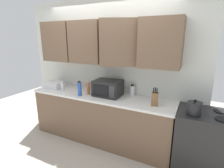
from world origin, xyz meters
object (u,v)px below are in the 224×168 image
(kettle, at_px, (194,108))
(knife_block, at_px, (155,99))
(bottle_blue_cleaner, at_px, (79,89))
(dish_rack, at_px, (54,85))
(bottle_red_sauce, at_px, (79,86))
(stove_range, at_px, (203,142))
(bottle_clear_tall, at_px, (62,87))
(microwave, at_px, (108,88))
(bottle_spice_jar, at_px, (88,88))
(bottle_white_jar, at_px, (132,91))

(kettle, distance_m, knife_block, 0.56)
(knife_block, height_order, bottle_blue_cleaner, knife_block)
(dish_rack, height_order, bottle_red_sauce, bottle_red_sauce)
(stove_range, height_order, knife_block, knife_block)
(bottle_blue_cleaner, bearing_deg, dish_rack, 166.69)
(stove_range, relative_size, dish_rack, 2.40)
(kettle, relative_size, bottle_clear_tall, 1.07)
(dish_rack, xyz_separation_m, bottle_red_sauce, (0.56, 0.08, 0.01))
(stove_range, distance_m, microwave, 1.69)
(stove_range, xyz_separation_m, microwave, (-1.58, 0.05, 0.59))
(microwave, relative_size, bottle_blue_cleaner, 1.80)
(stove_range, relative_size, bottle_clear_tall, 4.78)
(microwave, height_order, bottle_red_sauce, microwave)
(bottle_blue_cleaner, height_order, bottle_red_sauce, bottle_blue_cleaner)
(stove_range, relative_size, kettle, 4.47)
(bottle_blue_cleaner, bearing_deg, bottle_red_sauce, 128.60)
(bottle_spice_jar, bearing_deg, bottle_red_sauce, 155.31)
(knife_block, height_order, bottle_red_sauce, knife_block)
(dish_rack, distance_m, bottle_white_jar, 1.64)
(knife_block, bearing_deg, kettle, -11.03)
(microwave, distance_m, bottle_red_sauce, 0.67)
(bottle_clear_tall, bearing_deg, bottle_spice_jar, 4.94)
(knife_block, bearing_deg, dish_rack, 178.55)
(kettle, height_order, dish_rack, kettle)
(stove_range, height_order, bottle_white_jar, bottle_white_jar)
(kettle, height_order, bottle_clear_tall, kettle)
(dish_rack, distance_m, bottle_blue_cleaner, 0.80)
(stove_range, distance_m, kettle, 0.59)
(microwave, bearing_deg, dish_rack, -178.38)
(stove_range, xyz_separation_m, bottle_white_jar, (-1.18, 0.23, 0.55))
(microwave, height_order, bottle_blue_cleaner, microwave)
(knife_block, distance_m, bottle_spice_jar, 1.21)
(microwave, relative_size, bottle_spice_jar, 1.93)
(kettle, xyz_separation_m, knife_block, (-0.55, 0.11, 0.01))
(bottle_blue_cleaner, bearing_deg, kettle, 0.75)
(knife_block, xyz_separation_m, bottle_spice_jar, (-1.21, -0.01, 0.01))
(microwave, bearing_deg, stove_range, -1.99)
(dish_rack, bearing_deg, stove_range, -0.41)
(knife_block, bearing_deg, bottle_clear_tall, -178.14)
(microwave, xyz_separation_m, bottle_red_sauce, (-0.67, 0.05, -0.07))
(stove_range, xyz_separation_m, bottle_blue_cleaner, (-2.03, -0.16, 0.57))
(bottle_spice_jar, bearing_deg, knife_block, 0.41)
(dish_rack, bearing_deg, microwave, 1.62)
(bottle_spice_jar, bearing_deg, kettle, -3.21)
(dish_rack, xyz_separation_m, bottle_spice_jar, (0.88, -0.06, 0.06))
(kettle, relative_size, microwave, 0.43)
(kettle, xyz_separation_m, bottle_red_sauce, (-2.08, 0.24, -0.02))
(knife_block, bearing_deg, bottle_white_jar, 150.05)
(bottle_spice_jar, xyz_separation_m, bottle_clear_tall, (-0.57, -0.05, -0.03))
(bottle_spice_jar, relative_size, bottle_red_sauce, 1.53)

